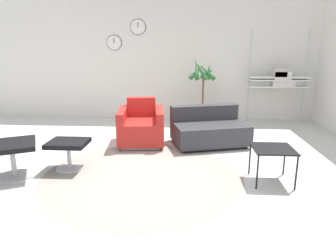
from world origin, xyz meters
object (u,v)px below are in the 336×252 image
(potted_plant, at_px, (202,100))
(ottoman, at_px, (68,148))
(couch_low, at_px, (209,130))
(side_table, at_px, (273,151))
(armchair_red, at_px, (141,127))
(shelf_unit, at_px, (280,79))

(potted_plant, bearing_deg, ottoman, -126.00)
(couch_low, bearing_deg, side_table, 98.61)
(ottoman, relative_size, armchair_red, 0.52)
(couch_low, bearing_deg, ottoman, 17.49)
(armchair_red, relative_size, couch_low, 0.71)
(side_table, distance_m, shelf_unit, 3.27)
(ottoman, xyz_separation_m, side_table, (2.57, -0.22, 0.09))
(armchair_red, distance_m, potted_plant, 1.75)
(ottoman, distance_m, shelf_unit, 4.57)
(couch_low, relative_size, shelf_unit, 0.68)
(armchair_red, distance_m, side_table, 2.30)
(potted_plant, bearing_deg, couch_low, -87.59)
(couch_low, distance_m, shelf_unit, 2.37)
(ottoman, height_order, shelf_unit, shelf_unit)
(ottoman, xyz_separation_m, couch_low, (1.92, 1.24, -0.06))
(potted_plant, xyz_separation_m, shelf_unit, (1.64, 0.29, 0.41))
(ottoman, bearing_deg, potted_plant, 54.00)
(side_table, distance_m, potted_plant, 2.88)
(side_table, bearing_deg, couch_low, 114.05)
(couch_low, bearing_deg, potted_plant, -103.04)
(ottoman, relative_size, shelf_unit, 0.25)
(ottoman, bearing_deg, shelf_unit, 39.21)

